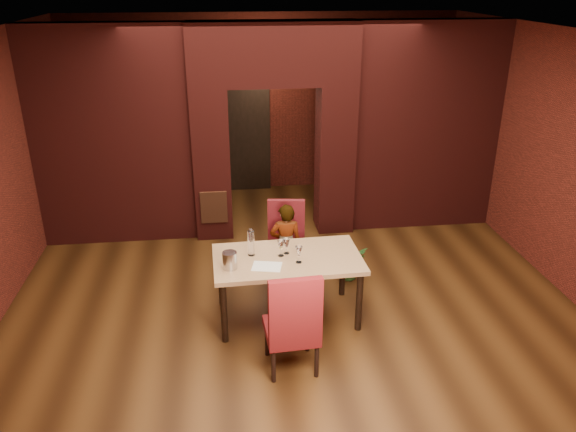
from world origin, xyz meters
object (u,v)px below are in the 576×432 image
Objects in this scene: person_seated at (286,245)px; wine_bucket at (230,260)px; chair_near at (291,319)px; wine_glass_b at (287,246)px; water_bottle at (251,242)px; potted_plant at (349,262)px; wine_glass_c at (299,254)px; dining_table at (287,287)px; chair_far at (286,244)px; wine_glass_a at (281,248)px.

wine_bucket is at bearing 54.19° from person_seated.
wine_glass_b is (0.08, 1.02, 0.31)m from chair_near.
water_bottle is (-0.41, 0.01, 0.07)m from wine_glass_b.
water_bottle reaches higher than potted_plant.
water_bottle is (-0.52, 0.24, 0.06)m from wine_glass_c.
person_seated is at bearing 52.31° from wine_bucket.
chair_near reaches higher than dining_table.
chair_far is (0.08, 0.86, 0.14)m from dining_table.
water_bottle reaches higher than wine_glass_a.
wine_glass_b is at bearing -97.71° from chair_near.
potted_plant is at bearing -123.50° from chair_near.
dining_table is at bearing 86.46° from person_seated.
dining_table is at bearing -98.04° from chair_near.
chair_far is 5.71× the size of wine_glass_b.
wine_glass_b is 0.42m from water_bottle.
wine_bucket is (-0.59, -0.23, -0.00)m from wine_glass_a.
wine_glass_c is 0.78m from wine_bucket.
wine_glass_c is 0.42× the size of potted_plant.
chair_near is (-0.16, -1.78, 0.04)m from chair_far.
chair_near is at bearing -90.27° from wine_glass_a.
chair_near is at bearing -87.03° from chair_far.
dining_table reaches higher than potted_plant.
person_seated reaches higher than wine_glass_b.
wine_glass_b is (0.00, 0.10, 0.49)m from dining_table.
chair_far is 2.28× the size of potted_plant.
wine_glass_b is at bearing 85.83° from person_seated.
person_seated is at bearing 53.92° from water_bottle.
chair_far is 0.95× the size of person_seated.
chair_near reaches higher than wine_bucket.
wine_glass_c is at bearing -25.10° from water_bottle.
wine_glass_a is 0.98× the size of wine_glass_c.
wine_glass_a is 0.35m from water_bottle.
water_bottle reaches higher than wine_glass_b.
wine_glass_c is at bearing -80.31° from chair_far.
person_seated is (0.07, 0.76, 0.17)m from dining_table.
potted_plant is (0.86, -0.03, -0.30)m from chair_far.
chair_near reaches higher than wine_glass_a.
chair_far reaches higher than wine_bucket.
wine_bucket is 0.42× the size of potted_plant.
chair_far is 5.45× the size of wine_glass_a.
chair_near is 0.87m from wine_glass_c.
chair_far is at bearing 54.47° from wine_bucket.
chair_near is 1.02m from wine_glass_a.
chair_far is 0.10m from person_seated.
wine_glass_b is at bearing 115.00° from wine_glass_c.
water_bottle is at bearing 170.02° from wine_glass_a.
wine_glass_a reaches higher than potted_plant.
wine_glass_c is 0.61× the size of water_bottle.
chair_far is 5.37× the size of wine_glass_c.
wine_glass_a is at bearing -93.74° from chair_near.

